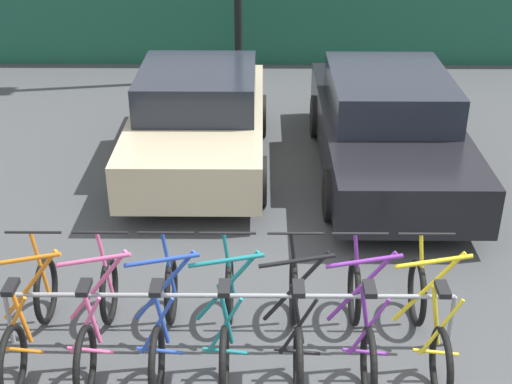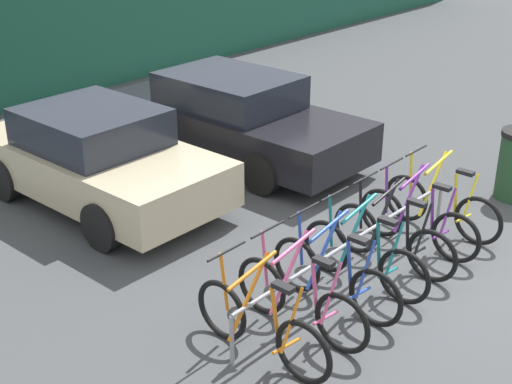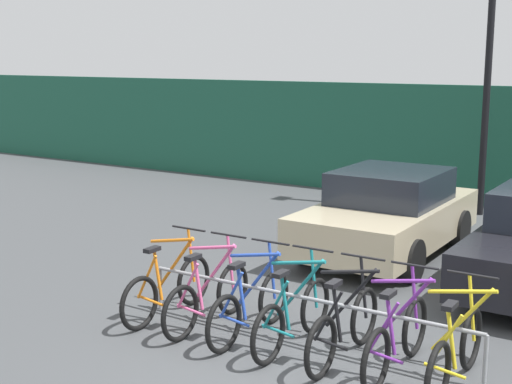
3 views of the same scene
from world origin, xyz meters
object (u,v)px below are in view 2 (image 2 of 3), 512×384
bicycle_orange (261,326)px  bicycle_blue (335,277)px  car_beige (98,158)px  bicycle_teal (364,257)px  bicycle_purple (418,221)px  bicycle_black (393,238)px  bike_rack (354,244)px  car_black (234,117)px  bicycle_yellow (441,206)px  bicycle_pink (300,300)px

bicycle_orange → bicycle_blue: same height
bicycle_orange → car_beige: bearing=70.4°
bicycle_teal → bicycle_purple: bearing=1.5°
bicycle_blue → bicycle_black: 1.19m
bicycle_blue → bicycle_teal: size_ratio=1.00×
bike_rack → bicycle_purple: (1.20, -0.15, -0.11)m
car_beige → car_black: bearing=-4.4°
car_beige → bicycle_purple: bearing=-66.5°
bicycle_yellow → car_black: (0.21, 3.93, 0.31)m
bicycle_orange → bicycle_yellow: same height
bicycle_orange → bicycle_teal: same height
bicycle_black → car_beige: size_ratio=0.43×
bicycle_blue → bike_rack: bearing=16.7°
bicycle_blue → car_black: size_ratio=0.37×
bicycle_pink → bicycle_blue: 0.61m
bicycle_pink → car_beige: (0.60, 4.12, 0.31)m
bicycle_black → bicycle_orange: bearing=177.8°
bike_rack → car_beige: (-0.59, 3.98, 0.20)m
car_black → bicycle_blue: bearing=-123.5°
bicycle_pink → car_beige: car_beige is taller
bike_rack → bicycle_yellow: 1.82m
bicycle_blue → car_beige: (-0.01, 4.12, 0.31)m
bicycle_pink → bicycle_yellow: 3.00m
bicycle_orange → bicycle_pink: same height
bicycle_yellow → bicycle_black: bearing=-178.8°
car_black → bicycle_yellow: bearing=-93.0°
bicycle_orange → car_beige: (1.21, 4.12, 0.31)m
bicycle_black → bicycle_pink: bearing=177.8°
bicycle_pink → bicycle_teal: same height
bicycle_black → bicycle_yellow: 1.20m
bicycle_pink → bicycle_blue: size_ratio=1.00×
bicycle_blue → bicycle_purple: size_ratio=1.00×
bike_rack → bicycle_orange: bearing=-175.3°
bike_rack → bicycle_pink: size_ratio=2.43×
bicycle_purple → bicycle_yellow: same height
bicycle_teal → bicycle_orange: bearing=-178.5°
bicycle_black → car_beige: 4.31m
bicycle_yellow → car_beige: car_beige is taller
bicycle_teal → bicycle_yellow: 1.82m
car_beige → car_black: same height
bike_rack → bicycle_black: bearing=-13.8°
bicycle_orange → car_black: bearing=42.5°
bicycle_black → bicycle_teal: bearing=177.8°
bicycle_purple → bicycle_teal: bearing=-179.4°
car_beige → bike_rack: bearing=-81.5°
bicycle_pink → bicycle_blue: (0.61, 0.00, 0.00)m
bike_rack → bicycle_orange: size_ratio=2.43×
car_beige → bicycle_black: bearing=-73.8°
bicycle_black → bicycle_purple: bearing=-2.2°
bicycle_purple → bicycle_yellow: bearing=0.6°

